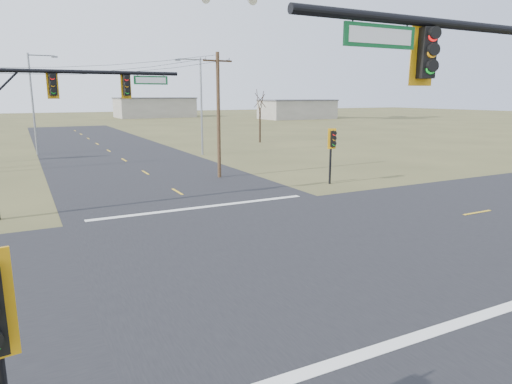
% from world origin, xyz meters
% --- Properties ---
extents(ground, '(320.00, 320.00, 0.00)m').
position_xyz_m(ground, '(0.00, 0.00, 0.00)').
color(ground, brown).
rests_on(ground, ground).
extents(road_ew, '(160.00, 14.00, 0.02)m').
position_xyz_m(road_ew, '(0.00, 0.00, 0.01)').
color(road_ew, black).
rests_on(road_ew, ground).
extents(road_ns, '(14.00, 160.00, 0.02)m').
position_xyz_m(road_ns, '(0.00, 0.00, 0.01)').
color(road_ns, black).
rests_on(road_ns, ground).
extents(stop_bar_near, '(12.00, 0.40, 0.01)m').
position_xyz_m(stop_bar_near, '(0.00, -7.50, 0.03)').
color(stop_bar_near, silver).
rests_on(stop_bar_near, road_ns).
extents(stop_bar_far, '(12.00, 0.40, 0.01)m').
position_xyz_m(stop_bar_far, '(0.00, 7.50, 0.03)').
color(stop_bar_far, silver).
rests_on(stop_bar_far, road_ns).
extents(mast_arm_far, '(9.39, 0.51, 7.60)m').
position_xyz_m(mast_arm_far, '(-6.85, 9.78, 5.46)').
color(mast_arm_far, black).
rests_on(mast_arm_far, ground).
extents(pedestal_signal_ne, '(0.67, 0.58, 3.76)m').
position_xyz_m(pedestal_signal_ne, '(10.01, 9.71, 2.79)').
color(pedestal_signal_ne, black).
rests_on(pedestal_signal_ne, ground).
extents(utility_pole_near, '(2.16, 0.25, 8.81)m').
position_xyz_m(utility_pole_near, '(4.32, 15.53, 4.60)').
color(utility_pole_near, '#4C3620').
rests_on(utility_pole_near, ground).
extents(streetlight_a, '(2.62, 0.25, 9.45)m').
position_xyz_m(streetlight_a, '(7.65, 28.32, 5.30)').
color(streetlight_a, gray).
rests_on(streetlight_a, ground).
extents(streetlight_c, '(2.76, 0.32, 9.90)m').
position_xyz_m(streetlight_c, '(-6.72, 36.09, 5.56)').
color(streetlight_c, gray).
rests_on(streetlight_c, ground).
extents(bare_tree_c, '(3.71, 3.71, 6.96)m').
position_xyz_m(bare_tree_c, '(18.76, 36.60, 5.46)').
color(bare_tree_c, black).
rests_on(bare_tree_c, ground).
extents(warehouse_mid, '(20.00, 12.00, 5.00)m').
position_xyz_m(warehouse_mid, '(25.00, 110.00, 2.50)').
color(warehouse_mid, '#9E998C').
rests_on(warehouse_mid, ground).
extents(warehouse_right, '(18.00, 10.00, 4.50)m').
position_xyz_m(warehouse_right, '(55.00, 85.00, 2.25)').
color(warehouse_right, '#9E998C').
rests_on(warehouse_right, ground).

